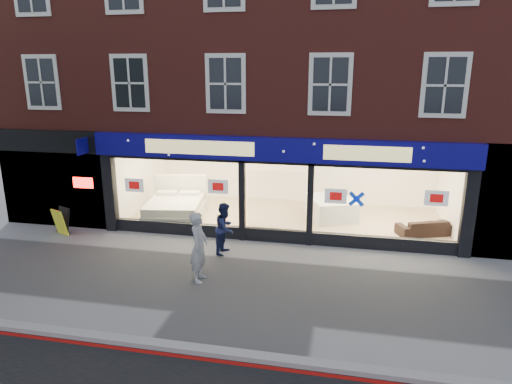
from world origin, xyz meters
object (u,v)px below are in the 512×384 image
(sofa, at_px, (424,227))
(pedestrian_grey, at_px, (199,247))
(display_bed, at_px, (175,208))
(a_board, at_px, (62,221))
(mattress_stack, at_px, (331,208))
(pedestrian_blue, at_px, (225,228))

(sofa, xyz_separation_m, pedestrian_grey, (-6.06, -4.34, 0.56))
(display_bed, distance_m, a_board, 3.73)
(display_bed, relative_size, pedestrian_grey, 1.44)
(mattress_stack, relative_size, a_board, 2.49)
(display_bed, relative_size, pedestrian_blue, 1.71)
(pedestrian_grey, distance_m, pedestrian_blue, 1.86)
(display_bed, height_order, pedestrian_blue, pedestrian_blue)
(sofa, distance_m, pedestrian_grey, 7.48)
(a_board, relative_size, pedestrian_grey, 0.49)
(pedestrian_grey, bearing_deg, display_bed, 25.27)
(mattress_stack, height_order, pedestrian_blue, pedestrian_blue)
(mattress_stack, relative_size, pedestrian_blue, 1.44)
(sofa, bearing_deg, display_bed, -21.99)
(display_bed, bearing_deg, pedestrian_grey, -70.99)
(a_board, xyz_separation_m, pedestrian_grey, (5.44, -2.26, 0.47))
(display_bed, height_order, a_board, display_bed)
(sofa, bearing_deg, pedestrian_blue, 0.83)
(pedestrian_blue, bearing_deg, mattress_stack, -31.57)
(display_bed, height_order, pedestrian_grey, pedestrian_grey)
(sofa, distance_m, a_board, 11.69)
(display_bed, bearing_deg, pedestrian_blue, -54.04)
(a_board, distance_m, pedestrian_blue, 5.63)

